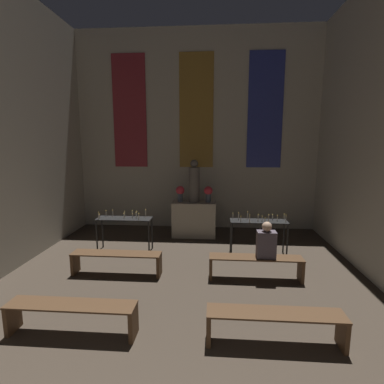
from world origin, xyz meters
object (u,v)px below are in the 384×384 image
(candle_rack_left, at_px, (124,222))
(pew_second_right, at_px, (275,322))
(flower_vase_right, at_px, (208,193))
(pew_back_left, at_px, (117,259))
(candle_rack_right, at_px, (259,225))
(statue, at_px, (194,183))
(pew_second_left, at_px, (72,312))
(pew_back_right, at_px, (256,263))
(person_seated, at_px, (266,242))
(altar, at_px, (194,219))
(flower_vase_left, at_px, (180,192))

(candle_rack_left, relative_size, pew_second_right, 0.74)
(flower_vase_right, relative_size, pew_back_left, 0.25)
(candle_rack_right, bearing_deg, statue, 140.82)
(pew_second_left, distance_m, pew_back_right, 3.38)
(person_seated, bearing_deg, candle_rack_right, 88.04)
(person_seated, bearing_deg, candle_rack_left, 157.12)
(altar, height_order, pew_back_left, altar)
(flower_vase_left, bearing_deg, flower_vase_right, 0.00)
(pew_second_left, bearing_deg, person_seated, 33.00)
(statue, bearing_deg, flower_vase_right, 0.00)
(candle_rack_left, bearing_deg, pew_second_left, -85.94)
(candle_rack_left, xyz_separation_m, candle_rack_right, (3.25, -0.00, 0.00))
(candle_rack_left, relative_size, pew_back_right, 0.74)
(candle_rack_right, bearing_deg, altar, 140.82)
(pew_second_left, relative_size, person_seated, 2.55)
(statue, distance_m, person_seated, 3.20)
(person_seated, bearing_deg, pew_back_left, 180.00)
(statue, relative_size, flower_vase_right, 2.66)
(pew_second_right, height_order, pew_back_left, same)
(flower_vase_left, xyz_separation_m, pew_second_left, (-0.99, -4.60, -0.93))
(flower_vase_right, distance_m, pew_back_left, 3.35)
(altar, xyz_separation_m, pew_back_left, (-1.39, -2.67, -0.17))
(altar, bearing_deg, person_seated, -59.43)
(pew_back_left, bearing_deg, flower_vase_left, 69.61)
(altar, height_order, flower_vase_right, flower_vase_right)
(statue, height_order, pew_back_left, statue)
(flower_vase_left, xyz_separation_m, pew_second_right, (1.79, -4.60, -0.93))
(candle_rack_right, height_order, pew_second_left, candle_rack_right)
(pew_second_right, bearing_deg, statue, 106.81)
(pew_back_left, bearing_deg, candle_rack_right, 24.10)
(candle_rack_right, height_order, pew_back_left, candle_rack_right)
(pew_second_left, bearing_deg, pew_back_left, 90.00)
(candle_rack_right, xyz_separation_m, pew_second_right, (-0.23, -3.28, -0.39))
(pew_second_left, bearing_deg, pew_second_right, 0.00)
(flower_vase_right, relative_size, pew_second_left, 0.25)
(candle_rack_left, xyz_separation_m, pew_second_right, (3.01, -3.28, -0.39))
(flower_vase_left, distance_m, pew_back_right, 3.35)
(statue, xyz_separation_m, pew_second_right, (1.39, -4.60, -1.21))
(pew_back_right, bearing_deg, flower_vase_left, 123.76)
(flower_vase_right, height_order, pew_back_left, flower_vase_right)
(pew_second_left, xyz_separation_m, pew_second_right, (2.78, 0.00, 0.00))
(person_seated, bearing_deg, pew_second_left, -147.00)
(statue, distance_m, pew_back_left, 3.24)
(flower_vase_left, bearing_deg, candle_rack_right, -33.22)
(altar, xyz_separation_m, statue, (0.00, 0.00, 1.04))
(statue, bearing_deg, pew_second_left, -106.81)
(pew_back_right, height_order, person_seated, person_seated)
(pew_second_left, bearing_deg, candle_rack_right, 47.38)
(pew_second_left, xyz_separation_m, pew_back_left, (0.00, 1.93, 0.00))
(candle_rack_left, bearing_deg, candle_rack_right, -0.03)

